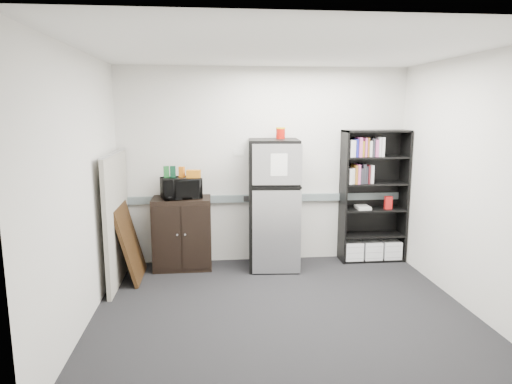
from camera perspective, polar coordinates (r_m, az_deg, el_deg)
The scene contains 18 objects.
floor at distance 5.05m, azimuth 3.35°, elevation -14.62°, with size 4.00×4.00×0.00m, color black.
wall_back at distance 6.37m, azimuth 0.98°, elevation 3.26°, with size 4.00×0.02×2.70m, color silver.
wall_right at distance 5.35m, azimuth 25.18°, elevation 0.95°, with size 0.02×3.50×2.70m, color silver.
wall_left at distance 4.76m, azimuth -20.98°, elevation 0.20°, with size 0.02×3.50×2.70m, color silver.
ceiling at distance 4.62m, azimuth 3.72°, elevation 17.38°, with size 4.00×3.50×0.02m, color white.
electrical_raceway at distance 6.41m, azimuth 1.00°, elevation -0.77°, with size 3.92×0.05×0.10m, color slate.
wall_note at distance 6.31m, azimuth -2.17°, elevation 5.02°, with size 0.14×0.00×0.10m, color white.
bookshelf at distance 6.61m, azimuth 14.44°, elevation -0.63°, with size 0.90×0.34×1.85m.
cubicle_partition at distance 5.87m, azimuth -16.99°, elevation -3.13°, with size 0.06×1.30×1.62m.
cabinet at distance 6.26m, azimuth -9.19°, elevation -5.09°, with size 0.77×0.51×0.97m.
microwave at distance 6.11m, azimuth -9.36°, elevation 0.51°, with size 0.50×0.34×0.28m, color black.
snack_box_a at distance 6.13m, azimuth -11.15°, elevation 2.50°, with size 0.07×0.05×0.15m, color #195925.
snack_box_b at distance 6.12m, azimuth -10.35°, elevation 2.51°, with size 0.07×0.05×0.15m, color #0C3822.
snack_box_c at distance 6.11m, azimuth -9.27°, elevation 2.49°, with size 0.07×0.05×0.14m, color orange.
snack_bag at distance 6.06m, azimuth -7.82°, elevation 2.27°, with size 0.18×0.10×0.10m, color orange.
refrigerator at distance 6.13m, azimuth 2.18°, elevation -1.55°, with size 0.70×0.73×1.74m.
coffee_can at distance 6.16m, azimuth 3.09°, elevation 7.47°, with size 0.12×0.12×0.17m.
framed_poster at distance 6.00m, azimuth -15.46°, elevation -5.99°, with size 0.28×0.76×0.95m.
Camera 1 is at (-0.75, -4.53, 2.12)m, focal length 32.00 mm.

